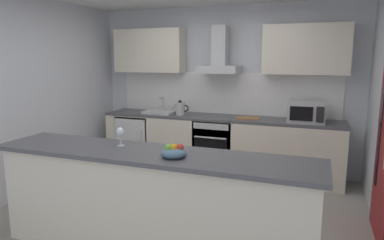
{
  "coord_description": "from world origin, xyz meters",
  "views": [
    {
      "loc": [
        1.46,
        -3.44,
        1.79
      ],
      "look_at": [
        0.02,
        0.43,
        1.05
      ],
      "focal_mm": 32.35,
      "sensor_mm": 36.0,
      "label": 1
    }
  ],
  "objects_px": {
    "sink": "(160,112)",
    "range_hood": "(219,58)",
    "wine_glass": "(120,133)",
    "chopping_board": "(248,118)",
    "microwave": "(306,112)",
    "oven": "(216,144)",
    "refrigerator": "(139,140)",
    "kettle": "(180,108)",
    "fruit_bowl": "(174,152)"
  },
  "relations": [
    {
      "from": "sink",
      "to": "range_hood",
      "type": "height_order",
      "value": "range_hood"
    },
    {
      "from": "wine_glass",
      "to": "chopping_board",
      "type": "height_order",
      "value": "wine_glass"
    },
    {
      "from": "microwave",
      "to": "chopping_board",
      "type": "relative_size",
      "value": 1.47
    },
    {
      "from": "oven",
      "to": "refrigerator",
      "type": "height_order",
      "value": "oven"
    },
    {
      "from": "range_hood",
      "to": "sink",
      "type": "bearing_deg",
      "value": -172.97
    },
    {
      "from": "refrigerator",
      "to": "range_hood",
      "type": "xyz_separation_m",
      "value": [
        1.37,
        0.13,
        1.36
      ]
    },
    {
      "from": "microwave",
      "to": "kettle",
      "type": "bearing_deg",
      "value": -179.83
    },
    {
      "from": "microwave",
      "to": "sink",
      "type": "distance_m",
      "value": 2.28
    },
    {
      "from": "oven",
      "to": "kettle",
      "type": "height_order",
      "value": "kettle"
    },
    {
      "from": "sink",
      "to": "microwave",
      "type": "bearing_deg",
      "value": -0.98
    },
    {
      "from": "range_hood",
      "to": "fruit_bowl",
      "type": "distance_m",
      "value": 2.74
    },
    {
      "from": "kettle",
      "to": "chopping_board",
      "type": "xyz_separation_m",
      "value": [
        1.08,
        0.01,
        -0.09
      ]
    },
    {
      "from": "wine_glass",
      "to": "microwave",
      "type": "bearing_deg",
      "value": 55.15
    },
    {
      "from": "range_hood",
      "to": "chopping_board",
      "type": "height_order",
      "value": "range_hood"
    },
    {
      "from": "oven",
      "to": "chopping_board",
      "type": "xyz_separation_m",
      "value": [
        0.5,
        -0.02,
        0.45
      ]
    },
    {
      "from": "sink",
      "to": "fruit_bowl",
      "type": "xyz_separation_m",
      "value": [
        1.32,
        -2.49,
        0.08
      ]
    },
    {
      "from": "wine_glass",
      "to": "kettle",
      "type": "bearing_deg",
      "value": 98.03
    },
    {
      "from": "fruit_bowl",
      "to": "wine_glass",
      "type": "bearing_deg",
      "value": 164.34
    },
    {
      "from": "sink",
      "to": "wine_glass",
      "type": "height_order",
      "value": "sink"
    },
    {
      "from": "wine_glass",
      "to": "chopping_board",
      "type": "distance_m",
      "value": 2.41
    },
    {
      "from": "kettle",
      "to": "wine_glass",
      "type": "distance_m",
      "value": 2.29
    },
    {
      "from": "fruit_bowl",
      "to": "chopping_board",
      "type": "height_order",
      "value": "fruit_bowl"
    },
    {
      "from": "sink",
      "to": "chopping_board",
      "type": "bearing_deg",
      "value": -1.36
    },
    {
      "from": "wine_glass",
      "to": "fruit_bowl",
      "type": "height_order",
      "value": "wine_glass"
    },
    {
      "from": "oven",
      "to": "kettle",
      "type": "xyz_separation_m",
      "value": [
        -0.59,
        -0.03,
        0.55
      ]
    },
    {
      "from": "kettle",
      "to": "chopping_board",
      "type": "height_order",
      "value": "kettle"
    },
    {
      "from": "wine_glass",
      "to": "refrigerator",
      "type": "bearing_deg",
      "value": 115.52
    },
    {
      "from": "microwave",
      "to": "range_hood",
      "type": "bearing_deg",
      "value": 173.19
    },
    {
      "from": "oven",
      "to": "range_hood",
      "type": "height_order",
      "value": "range_hood"
    },
    {
      "from": "refrigerator",
      "to": "chopping_board",
      "type": "xyz_separation_m",
      "value": [
        1.86,
        -0.02,
        0.49
      ]
    },
    {
      "from": "oven",
      "to": "kettle",
      "type": "relative_size",
      "value": 2.77
    },
    {
      "from": "refrigerator",
      "to": "kettle",
      "type": "bearing_deg",
      "value": -2.28
    },
    {
      "from": "oven",
      "to": "chopping_board",
      "type": "distance_m",
      "value": 0.67
    },
    {
      "from": "fruit_bowl",
      "to": "kettle",
      "type": "bearing_deg",
      "value": 111.08
    },
    {
      "from": "refrigerator",
      "to": "fruit_bowl",
      "type": "xyz_separation_m",
      "value": [
        1.72,
        -2.48,
        0.59
      ]
    },
    {
      "from": "wine_glass",
      "to": "chopping_board",
      "type": "bearing_deg",
      "value": 71.46
    },
    {
      "from": "refrigerator",
      "to": "wine_glass",
      "type": "height_order",
      "value": "wine_glass"
    },
    {
      "from": "range_hood",
      "to": "chopping_board",
      "type": "distance_m",
      "value": 1.02
    },
    {
      "from": "refrigerator",
      "to": "sink",
      "type": "bearing_deg",
      "value": 1.94
    },
    {
      "from": "oven",
      "to": "refrigerator",
      "type": "xyz_separation_m",
      "value": [
        -1.37,
        -0.0,
        -0.03
      ]
    },
    {
      "from": "microwave",
      "to": "sink",
      "type": "relative_size",
      "value": 1.0
    },
    {
      "from": "microwave",
      "to": "range_hood",
      "type": "relative_size",
      "value": 0.69
    },
    {
      "from": "wine_glass",
      "to": "fruit_bowl",
      "type": "xyz_separation_m",
      "value": [
        0.62,
        -0.17,
        -0.08
      ]
    },
    {
      "from": "oven",
      "to": "microwave",
      "type": "height_order",
      "value": "microwave"
    },
    {
      "from": "oven",
      "to": "microwave",
      "type": "distance_m",
      "value": 1.44
    },
    {
      "from": "oven",
      "to": "wine_glass",
      "type": "height_order",
      "value": "wine_glass"
    },
    {
      "from": "microwave",
      "to": "oven",
      "type": "bearing_deg",
      "value": 178.79
    },
    {
      "from": "chopping_board",
      "to": "wine_glass",
      "type": "bearing_deg",
      "value": -108.54
    },
    {
      "from": "sink",
      "to": "range_hood",
      "type": "bearing_deg",
      "value": 7.03
    },
    {
      "from": "refrigerator",
      "to": "wine_glass",
      "type": "bearing_deg",
      "value": -64.48
    }
  ]
}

